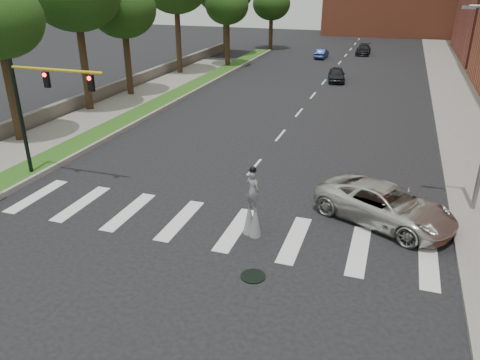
# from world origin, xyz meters

# --- Properties ---
(ground_plane) EXTENTS (160.00, 160.00, 0.00)m
(ground_plane) POSITION_xyz_m (0.00, 0.00, 0.00)
(ground_plane) COLOR black
(ground_plane) RESTS_ON ground
(grass_median) EXTENTS (2.00, 60.00, 0.25)m
(grass_median) POSITION_xyz_m (-11.50, 20.00, 0.12)
(grass_median) COLOR #234C15
(grass_median) RESTS_ON ground
(median_curb) EXTENTS (0.20, 60.00, 0.28)m
(median_curb) POSITION_xyz_m (-10.45, 20.00, 0.14)
(median_curb) COLOR gray
(median_curb) RESTS_ON ground
(sidewalk_left) EXTENTS (4.00, 60.00, 0.18)m
(sidewalk_left) POSITION_xyz_m (-14.50, 10.00, 0.09)
(sidewalk_left) COLOR slate
(sidewalk_left) RESTS_ON ground
(sidewalk_right) EXTENTS (5.00, 90.00, 0.18)m
(sidewalk_right) POSITION_xyz_m (12.50, 25.00, 0.09)
(sidewalk_right) COLOR slate
(sidewalk_right) RESTS_ON ground
(stone_wall) EXTENTS (0.50, 56.00, 1.10)m
(stone_wall) POSITION_xyz_m (-17.00, 22.00, 0.55)
(stone_wall) COLOR #5D574F
(stone_wall) RESTS_ON ground
(manhole) EXTENTS (0.90, 0.90, 0.04)m
(manhole) POSITION_xyz_m (3.00, -2.00, 0.02)
(manhole) COLOR black
(manhole) RESTS_ON ground
(traffic_signal) EXTENTS (5.30, 0.23, 6.20)m
(traffic_signal) POSITION_xyz_m (-9.78, 3.00, 4.15)
(traffic_signal) COLOR black
(traffic_signal) RESTS_ON ground
(stilt_performer) EXTENTS (0.82, 0.64, 3.06)m
(stilt_performer) POSITION_xyz_m (2.08, 0.86, 1.21)
(stilt_performer) COLOR #2F2012
(stilt_performer) RESTS_ON ground
(suv_crossing) EXTENTS (6.63, 5.13, 1.67)m
(suv_crossing) POSITION_xyz_m (7.19, 3.71, 0.84)
(suv_crossing) COLOR beige
(suv_crossing) RESTS_ON ground
(car_near) EXTENTS (2.24, 4.23, 1.37)m
(car_near) POSITION_xyz_m (1.11, 32.71, 0.69)
(car_near) COLOR black
(car_near) RESTS_ON ground
(car_mid) EXTENTS (1.38, 3.65, 1.19)m
(car_mid) POSITION_xyz_m (-2.71, 46.59, 0.59)
(car_mid) COLOR navy
(car_mid) RESTS_ON ground
(car_far) EXTENTS (1.84, 4.47, 1.29)m
(car_far) POSITION_xyz_m (2.12, 51.46, 0.65)
(car_far) COLOR black
(car_far) RESTS_ON ground
(tree_3) EXTENTS (5.53, 5.53, 9.64)m
(tree_3) POSITION_xyz_m (-15.44, 20.71, 7.24)
(tree_3) COLOR #2F2012
(tree_3) RESTS_ON ground
(tree_6) EXTENTS (4.86, 4.86, 8.83)m
(tree_6) POSITION_xyz_m (-12.12, 36.87, 6.69)
(tree_6) COLOR #2F2012
(tree_6) RESTS_ON ground
(tree_7) EXTENTS (5.26, 5.26, 8.43)m
(tree_7) POSITION_xyz_m (-11.08, 52.23, 6.15)
(tree_7) COLOR #2F2012
(tree_7) RESTS_ON ground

